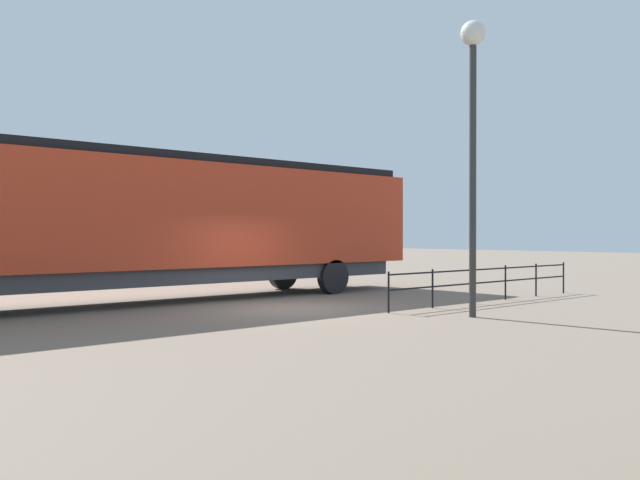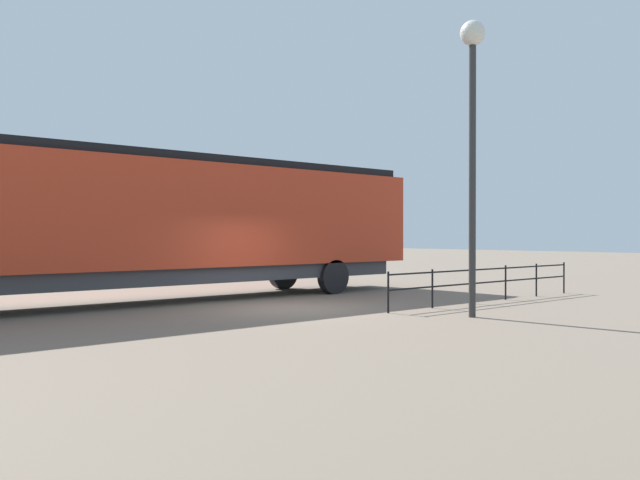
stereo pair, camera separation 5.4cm
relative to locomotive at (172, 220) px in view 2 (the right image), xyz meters
name	(u,v)px [view 2 (the right image)]	position (x,y,z in m)	size (l,w,h in m)	color
ground_plane	(287,308)	(3.59, 1.37, -2.33)	(120.00, 120.00, 0.00)	#756656
locomotive	(172,220)	(0.00, 0.00, 0.00)	(2.93, 17.66, 4.15)	red
lamp_post	(473,100)	(7.87, 3.44, 2.68)	(0.58, 0.58, 6.83)	#2D2D2D
platform_fence	(489,279)	(6.06, 6.71, -1.67)	(0.05, 8.37, 1.01)	black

